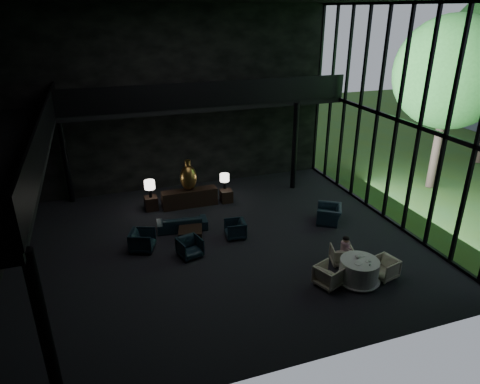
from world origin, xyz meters
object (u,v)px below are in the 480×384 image
object	(u,v)px
side_table_left	(151,203)
table_lamp_right	(225,178)
lounge_armchair_south	(190,247)
child	(345,245)
bronze_urn	(188,177)
sofa	(182,221)
window_armchair	(329,212)
lounge_armchair_east	(235,229)
dining_chair_east	(384,268)
console	(190,198)
coffee_table	(190,233)
lounge_armchair_west	(142,239)
table_lamp_left	(150,185)
dining_chair_west	(329,275)
dining_table	(359,272)
side_table_right	(226,196)
dining_chair_north	(341,255)

from	to	relation	value
side_table_left	table_lamp_right	size ratio (longest dim) A/B	0.86
lounge_armchair_south	child	size ratio (longest dim) A/B	1.15
bronze_urn	table_lamp_right	xyz separation A→B (m)	(1.60, 0.08, -0.28)
sofa	window_armchair	size ratio (longest dim) A/B	1.66
lounge_armchair_east	dining_chair_east	xyz separation A→B (m)	(3.60, -3.93, -0.01)
console	dining_chair_east	distance (m)	8.47
coffee_table	lounge_armchair_west	bearing A→B (deg)	-170.83
console	child	xyz separation A→B (m)	(3.74, -6.15, 0.39)
table_lamp_right	dining_chair_east	size ratio (longest dim) A/B	0.99
console	window_armchair	size ratio (longest dim) A/B	2.26
table_lamp_left	sofa	bearing A→B (deg)	-68.00
sofa	dining_chair_west	size ratio (longest dim) A/B	2.37
window_armchair	child	xyz separation A→B (m)	(-1.10, -2.90, 0.31)
lounge_armchair_south	dining_chair_east	world-z (taller)	lounge_armchair_south
dining_table	table_lamp_right	bearing A→B (deg)	106.08
side_table_right	coffee_table	xyz separation A→B (m)	(-2.20, -2.65, -0.08)
table_lamp_right	sofa	size ratio (longest dim) A/B	0.39
table_lamp_right	lounge_armchair_south	world-z (taller)	table_lamp_right
side_table_left	table_lamp_left	bearing A→B (deg)	-90.00
lounge_armchair_south	lounge_armchair_east	bearing A→B (deg)	6.94
child	console	bearing A→B (deg)	-58.70
coffee_table	side_table_right	bearing A→B (deg)	50.32
bronze_urn	dining_chair_east	distance (m)	8.56
dining_chair_north	dining_chair_east	xyz separation A→B (m)	(0.84, -1.13, 0.03)
table_lamp_left	lounge_armchair_east	size ratio (longest dim) A/B	1.04
lounge_armchair_south	console	bearing A→B (deg)	62.22
coffee_table	sofa	bearing A→B (deg)	100.50
lounge_armchair_east	dining_chair_north	world-z (taller)	lounge_armchair_east
table_lamp_left	side_table_right	xyz separation A→B (m)	(3.20, -0.25, -0.83)
sofa	window_armchair	distance (m)	5.73
side_table_right	side_table_left	bearing A→B (deg)	175.20
window_armchair	dining_chair_east	xyz separation A→B (m)	(-0.27, -3.88, -0.11)
window_armchair	table_lamp_left	bearing A→B (deg)	-86.81
lounge_armchair_east	dining_chair_west	distance (m)	4.13
lounge_armchair_east	lounge_armchair_south	distance (m)	2.01
table_lamp_right	dining_table	distance (m)	7.53
dining_chair_west	lounge_armchair_south	bearing A→B (deg)	29.20
side_table_right	lounge_armchair_west	world-z (taller)	lounge_armchair_west
lounge_armchair_east	window_armchair	xyz separation A→B (m)	(3.87, -0.05, 0.10)
lounge_armchair_west	window_armchair	bearing A→B (deg)	-71.19
console	dining_chair_north	bearing A→B (deg)	-58.15
lounge_armchair_east	coffee_table	size ratio (longest dim) A/B	0.83
console	child	size ratio (longest dim) A/B	3.68
console	lounge_armchair_south	bearing A→B (deg)	-102.67
side_table_left	side_table_right	distance (m)	3.21
table_lamp_left	dining_chair_north	bearing A→B (deg)	-49.19
coffee_table	dining_table	distance (m)	6.10
side_table_left	dining_table	size ratio (longest dim) A/B	0.43
dining_chair_north	lounge_armchair_east	bearing A→B (deg)	-28.55
sofa	dining_chair_north	bearing A→B (deg)	143.84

